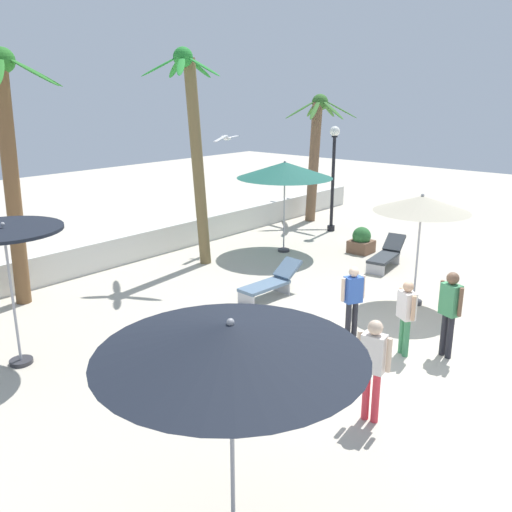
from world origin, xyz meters
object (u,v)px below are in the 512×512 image
Objects in this scene: palm_tree_0 at (316,143)px; palm_tree_3 at (9,154)px; lounge_chair_1 at (271,282)px; seagull_0 at (226,138)px; guest_0 at (450,306)px; patio_umbrella_1 at (285,170)px; planter at (361,241)px; guest_3 at (406,311)px; patio_umbrella_3 at (422,205)px; guest_2 at (373,361)px; guest_1 at (353,295)px; lamp_post_2 at (333,168)px; lounge_chair_0 at (386,254)px; patio_umbrella_2 at (5,239)px; patio_umbrella_0 at (231,341)px; palm_tree_1 at (194,141)px.

palm_tree_3 is at bearing 179.47° from palm_tree_0.
lounge_chair_1 is 5.87m from seagull_0.
palm_tree_0 is at bearing 47.23° from guest_0.
patio_umbrella_1 is 3.40m from planter.
guest_3 is 1.81× the size of planter.
palm_tree_3 reaches higher than guest_0.
patio_umbrella_3 is at bearing -129.93° from palm_tree_0.
planter is at bearing 46.69° from patio_umbrella_3.
guest_2 is (-11.26, -8.98, -2.06)m from palm_tree_0.
palm_tree_3 is at bearing 115.88° from guest_1.
seagull_0 is at bearing -2.66° from palm_tree_3.
palm_tree_3 is at bearing 171.23° from lamp_post_2.
patio_umbrella_3 is at bearing -96.18° from seagull_0.
patio_umbrella_1 is at bearing -156.41° from palm_tree_0.
seagull_0 is (-5.32, -0.21, 0.52)m from palm_tree_0.
guest_2 is (-7.43, -3.65, 0.65)m from lounge_chair_0.
patio_umbrella_2 is 11.24m from planter.
lounge_chair_1 is at bearing -158.61° from lamp_post_2.
patio_umbrella_0 is at bearing -160.77° from lounge_chair_0.
patio_umbrella_0 is 3.38× the size of planter.
palm_tree_3 is at bearing 156.26° from planter.
planter is at bearing 3.76° from lounge_chair_1.
seagull_0 is (3.00, 8.79, 2.55)m from guest_0.
patio_umbrella_0 is 12.80m from planter.
patio_umbrella_3 is at bearing -133.31° from planter.
patio_umbrella_0 is at bearing -136.10° from seagull_0.
seagull_0 is at bearing 66.86° from guest_3.
patio_umbrella_3 is 6.58m from palm_tree_1.
guest_2 is at bearing -83.80° from palm_tree_3.
patio_umbrella_3 is 9.69m from palm_tree_3.
lounge_chair_1 is at bearing 79.15° from guest_3.
guest_1 is 8.15m from seagull_0.
patio_umbrella_3 is 5.63m from guest_2.
lounge_chair_0 reaches higher than lounge_chair_1.
seagull_0 is at bearing -177.76° from palm_tree_0.
guest_1 is (-1.35, -6.16, -2.76)m from palm_tree_1.
patio_umbrella_3 is 1.60× the size of guest_2.
lamp_post_2 is 3.60m from planter.
palm_tree_3 is at bearing 96.20° from guest_2.
patio_umbrella_3 is 9.51m from palm_tree_0.
guest_1 is 6.60m from planter.
palm_tree_1 reaches higher than guest_0.
palm_tree_1 is at bearing 64.33° from guest_2.
guest_1 is at bearing 87.65° from guest_3.
patio_umbrella_2 is at bearing -163.13° from palm_tree_1.
palm_tree_3 is 6.92m from lounge_chair_1.
seagull_0 reaches higher than guest_0.
guest_3 is at bearing -113.14° from seagull_0.
planter is at bearing 57.51° from lounge_chair_0.
planter is (2.35, -3.76, -3.23)m from seagull_0.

